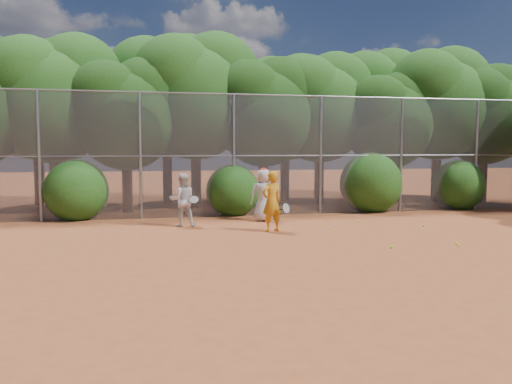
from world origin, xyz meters
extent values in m
plane|color=brown|center=(0.00, 0.00, 0.00)|extent=(80.00, 80.00, 0.00)
cylinder|color=gray|center=(-7.00, 6.00, 2.00)|extent=(0.09, 0.09, 4.00)
cylinder|color=gray|center=(-4.00, 6.00, 2.00)|extent=(0.09, 0.09, 4.00)
cylinder|color=gray|center=(-1.00, 6.00, 2.00)|extent=(0.09, 0.09, 4.00)
cylinder|color=gray|center=(2.00, 6.00, 2.00)|extent=(0.09, 0.09, 4.00)
cylinder|color=gray|center=(5.00, 6.00, 2.00)|extent=(0.09, 0.09, 4.00)
cylinder|color=gray|center=(8.00, 6.00, 2.00)|extent=(0.09, 0.09, 4.00)
cylinder|color=gray|center=(0.00, 6.00, 4.00)|extent=(20.00, 0.05, 0.05)
cylinder|color=gray|center=(0.00, 6.00, 2.00)|extent=(20.00, 0.04, 0.04)
cube|color=slate|center=(0.00, 6.00, 2.00)|extent=(20.00, 0.02, 4.00)
cylinder|color=black|center=(-7.00, 8.50, 1.26)|extent=(0.38, 0.38, 2.52)
sphere|color=#1A4511|center=(-7.00, 8.50, 3.73)|extent=(4.03, 4.03, 4.03)
sphere|color=#1A4511|center=(-6.19, 8.90, 4.74)|extent=(3.23, 3.23, 3.23)
sphere|color=#1A4511|center=(-7.71, 8.20, 4.54)|extent=(3.02, 3.02, 3.02)
cylinder|color=black|center=(-4.50, 7.80, 1.08)|extent=(0.36, 0.36, 2.17)
sphere|color=black|center=(-4.50, 7.80, 3.21)|extent=(3.47, 3.47, 3.47)
sphere|color=black|center=(-3.81, 8.15, 4.08)|extent=(2.78, 2.78, 2.78)
sphere|color=black|center=(-5.11, 7.54, 3.91)|extent=(2.60, 2.60, 2.60)
cylinder|color=black|center=(-2.00, 8.80, 1.33)|extent=(0.39, 0.39, 2.66)
sphere|color=#1A4511|center=(-2.00, 8.80, 3.94)|extent=(4.26, 4.26, 4.26)
sphere|color=#1A4511|center=(-1.15, 9.23, 5.00)|extent=(3.40, 3.40, 3.40)
sphere|color=#1A4511|center=(-2.74, 8.48, 4.79)|extent=(3.19, 3.19, 3.19)
cylinder|color=black|center=(0.50, 8.20, 1.14)|extent=(0.37, 0.37, 2.27)
sphere|color=black|center=(0.50, 8.20, 3.37)|extent=(3.64, 3.64, 3.64)
sphere|color=black|center=(1.23, 8.56, 4.28)|extent=(2.91, 2.91, 2.91)
sphere|color=black|center=(-0.14, 7.93, 4.10)|extent=(2.73, 2.73, 2.73)
cylinder|color=black|center=(3.00, 9.00, 1.22)|extent=(0.38, 0.38, 2.45)
sphere|color=#1A4511|center=(3.00, 9.00, 3.63)|extent=(3.92, 3.92, 3.92)
sphere|color=#1A4511|center=(3.78, 9.39, 4.61)|extent=(3.14, 3.14, 3.14)
sphere|color=#1A4511|center=(2.31, 8.71, 4.41)|extent=(2.94, 2.94, 2.94)
cylinder|color=black|center=(5.50, 8.00, 1.05)|extent=(0.36, 0.36, 2.10)
sphere|color=black|center=(5.50, 8.00, 3.11)|extent=(3.36, 3.36, 3.36)
sphere|color=black|center=(6.17, 8.34, 3.95)|extent=(2.69, 2.69, 2.69)
sphere|color=black|center=(4.91, 7.75, 3.78)|extent=(2.52, 2.52, 2.52)
cylinder|color=black|center=(8.00, 8.60, 1.29)|extent=(0.39, 0.39, 2.59)
sphere|color=#1A4511|center=(8.00, 8.60, 3.83)|extent=(4.14, 4.14, 4.14)
sphere|color=#1A4511|center=(8.83, 9.01, 4.87)|extent=(3.32, 3.32, 3.32)
sphere|color=#1A4511|center=(7.27, 8.29, 4.66)|extent=(3.11, 3.11, 3.11)
cylinder|color=black|center=(10.00, 8.30, 1.15)|extent=(0.37, 0.37, 2.31)
sphere|color=black|center=(10.00, 8.30, 3.42)|extent=(3.70, 3.70, 3.70)
sphere|color=black|center=(10.74, 8.67, 4.34)|extent=(2.96, 2.96, 2.96)
sphere|color=black|center=(9.35, 8.02, 4.16)|extent=(2.77, 2.77, 2.77)
cylinder|color=black|center=(-8.00, 10.80, 1.31)|extent=(0.39, 0.39, 2.62)
sphere|color=#1A4511|center=(-8.00, 10.80, 3.88)|extent=(4.20, 4.20, 4.20)
sphere|color=#1A4511|center=(-7.16, 11.22, 4.94)|extent=(3.36, 3.36, 3.36)
sphere|color=#1A4511|center=(-8.73, 10.49, 4.72)|extent=(3.15, 3.15, 3.15)
cylinder|color=black|center=(-3.00, 11.00, 1.40)|extent=(0.40, 0.40, 2.80)
sphere|color=#1A4511|center=(-3.00, 11.00, 4.14)|extent=(4.48, 4.48, 4.48)
sphere|color=#1A4511|center=(-2.10, 11.45, 5.26)|extent=(3.58, 3.58, 3.58)
sphere|color=#1A4511|center=(-3.78, 10.66, 5.04)|extent=(3.36, 3.36, 3.36)
cylinder|color=black|center=(2.00, 10.60, 1.26)|extent=(0.38, 0.38, 2.52)
sphere|color=#1A4511|center=(2.00, 10.60, 3.73)|extent=(4.03, 4.03, 4.03)
sphere|color=#1A4511|center=(2.81, 11.00, 4.74)|extent=(3.23, 3.23, 3.23)
sphere|color=#1A4511|center=(1.29, 10.30, 4.54)|extent=(3.02, 3.02, 3.02)
cylinder|color=black|center=(6.50, 11.20, 1.36)|extent=(0.40, 0.40, 2.73)
sphere|color=#1A4511|center=(6.50, 11.20, 4.04)|extent=(4.37, 4.37, 4.37)
sphere|color=#1A4511|center=(7.37, 11.64, 5.13)|extent=(3.49, 3.49, 3.49)
sphere|color=#1A4511|center=(5.74, 10.87, 4.91)|extent=(3.28, 3.28, 3.28)
sphere|color=#1A4511|center=(-6.00, 6.30, 1.00)|extent=(2.00, 2.00, 2.00)
sphere|color=#1A4511|center=(-1.00, 6.30, 0.90)|extent=(1.80, 1.80, 1.80)
sphere|color=#1A4511|center=(4.00, 6.30, 1.10)|extent=(2.20, 2.20, 2.20)
sphere|color=#1A4511|center=(7.50, 6.30, 0.95)|extent=(1.90, 1.90, 1.90)
imported|color=#C38116|center=(-0.52, 2.71, 0.82)|extent=(0.70, 0.59, 1.64)
torus|color=black|center=(-0.17, 2.51, 0.65)|extent=(0.31, 0.24, 0.30)
cylinder|color=black|center=(-0.28, 2.69, 0.59)|extent=(0.17, 0.26, 0.10)
imported|color=silver|center=(-0.30, 4.69, 0.81)|extent=(0.86, 0.64, 1.62)
ellipsoid|color=#AA1A18|center=(-0.30, 4.69, 1.58)|extent=(0.22, 0.22, 0.13)
sphere|color=#C3EC2A|center=(0.00, 4.49, 0.85)|extent=(0.07, 0.07, 0.07)
imported|color=silver|center=(-2.81, 4.13, 0.76)|extent=(0.77, 0.61, 1.53)
torus|color=black|center=(-2.51, 3.83, 0.80)|extent=(0.34, 0.28, 0.24)
cylinder|color=black|center=(-2.49, 3.99, 0.65)|extent=(0.07, 0.23, 0.22)
sphere|color=#C3EC2A|center=(1.12, 2.26, 0.03)|extent=(0.07, 0.07, 0.07)
sphere|color=#C3EC2A|center=(2.47, 3.73, 0.03)|extent=(0.07, 0.07, 0.07)
sphere|color=#C3EC2A|center=(3.15, -0.20, 0.03)|extent=(0.07, 0.07, 0.07)
sphere|color=#C3EC2A|center=(3.25, 0.03, 0.03)|extent=(0.07, 0.07, 0.07)
sphere|color=#C3EC2A|center=(1.57, -0.07, 0.03)|extent=(0.07, 0.07, 0.07)
sphere|color=#C3EC2A|center=(3.96, 2.66, 0.03)|extent=(0.07, 0.07, 0.07)
camera|label=1|loc=(-3.70, -10.22, 2.24)|focal=35.00mm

